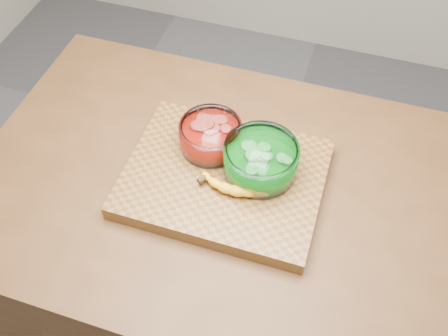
% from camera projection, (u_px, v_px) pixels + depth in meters
% --- Properties ---
extents(ground, '(3.50, 3.50, 0.00)m').
position_uv_depth(ground, '(224.00, 324.00, 1.88)').
color(ground, '#5A5A5F').
rests_on(ground, ground).
extents(counter, '(1.20, 0.80, 0.90)m').
position_uv_depth(counter, '(224.00, 270.00, 1.53)').
color(counter, '#4E2F17').
rests_on(counter, ground).
extents(cutting_board, '(0.45, 0.35, 0.04)m').
position_uv_depth(cutting_board, '(224.00, 179.00, 1.16)').
color(cutting_board, brown).
rests_on(cutting_board, counter).
extents(bowl_red, '(0.15, 0.15, 0.07)m').
position_uv_depth(bowl_red, '(211.00, 136.00, 1.16)').
color(bowl_red, white).
rests_on(bowl_red, cutting_board).
extents(bowl_green, '(0.17, 0.17, 0.08)m').
position_uv_depth(bowl_green, '(261.00, 160.00, 1.12)').
color(bowl_green, white).
rests_on(bowl_green, cutting_board).
extents(banana, '(0.22, 0.14, 0.03)m').
position_uv_depth(banana, '(246.00, 176.00, 1.12)').
color(banana, '#FBB116').
rests_on(banana, cutting_board).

